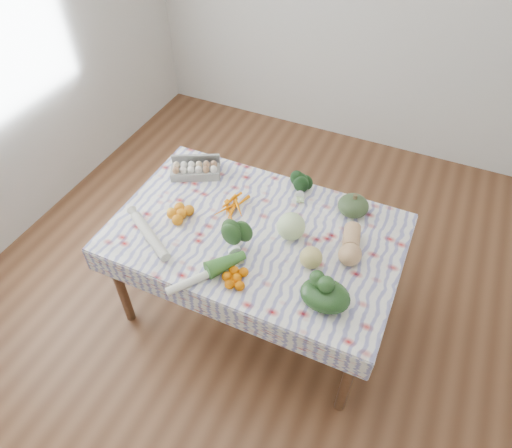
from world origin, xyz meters
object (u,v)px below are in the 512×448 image
Objects in this scene: egg_carton at (195,171)px; grapefruit at (311,258)px; dining_table at (256,241)px; cabbage at (291,226)px; butternut_squash at (351,244)px; kabocha_squash at (353,206)px.

egg_carton is 1.02m from grapefruit.
cabbage is (0.20, 0.04, 0.16)m from dining_table.
egg_carton is 2.57× the size of grapefruit.
butternut_squash is 0.25m from grapefruit.
egg_carton is at bearing 162.35° from cabbage.
egg_carton is 1.96× the size of cabbage.
cabbage is at bearing 138.68° from grapefruit.
dining_table is 0.61m from kabocha_squash.
grapefruit is (-0.09, -0.49, 0.00)m from kabocha_squash.
butternut_squash reaches higher than egg_carton.
cabbage is 1.31× the size of grapefruit.
cabbage reaches higher than kabocha_squash.
kabocha_squash is at bearing 51.03° from cabbage.
kabocha_squash is at bearing 79.12° from grapefruit.
grapefruit reaches higher than egg_carton.
butternut_squash is at bearing 5.05° from cabbage.
butternut_squash is 2.24× the size of grapefruit.
dining_table is at bearing -140.98° from kabocha_squash.
egg_carton is (-0.56, 0.29, 0.13)m from dining_table.
dining_table is at bearing 163.67° from grapefruit.
egg_carton is at bearing 157.07° from grapefruit.
egg_carton is 1.72× the size of kabocha_squash.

